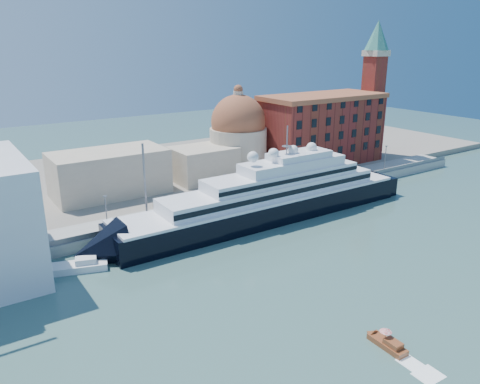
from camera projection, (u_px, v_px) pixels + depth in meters
ground at (307, 261)px, 93.88m from camera, size 400.00×400.00×0.00m
quay at (219, 207)px, 120.40m from camera, size 180.00×10.00×2.50m
land at (154, 173)px, 152.92m from camera, size 260.00×72.00×2.00m
quay_fence at (228, 205)px, 116.27m from camera, size 180.00×0.10×1.20m
superyacht at (258, 203)px, 113.04m from camera, size 88.96×12.33×26.59m
service_barge at (77, 267)px, 89.69m from camera, size 12.31×7.24×2.63m
water_taxi at (388, 344)px, 66.95m from camera, size 2.22×6.10×2.86m
warehouse at (322, 129)px, 158.28m from camera, size 43.00×19.00×23.25m
campanile at (374, 80)px, 166.37m from camera, size 8.40×8.40×47.00m
church at (195, 150)px, 139.58m from camera, size 66.00×18.00×25.50m
lamp_posts at (176, 185)px, 109.69m from camera, size 120.80×2.40×18.00m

